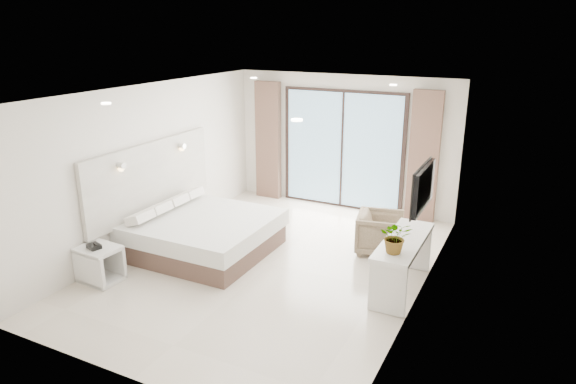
{
  "coord_description": "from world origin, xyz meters",
  "views": [
    {
      "loc": [
        3.52,
        -6.46,
        3.59
      ],
      "look_at": [
        0.1,
        0.4,
        1.1
      ],
      "focal_mm": 32.0,
      "sensor_mm": 36.0,
      "label": 1
    }
  ],
  "objects_px": {
    "nightstand": "(100,264)",
    "console_desk": "(403,253)",
    "armchair": "(380,231)",
    "bed": "(203,234)"
  },
  "relations": [
    {
      "from": "console_desk",
      "to": "armchair",
      "type": "relative_size",
      "value": 2.19
    },
    {
      "from": "nightstand",
      "to": "armchair",
      "type": "relative_size",
      "value": 0.82
    },
    {
      "from": "nightstand",
      "to": "console_desk",
      "type": "bearing_deg",
      "value": 26.78
    },
    {
      "from": "console_desk",
      "to": "bed",
      "type": "bearing_deg",
      "value": -176.83
    },
    {
      "from": "console_desk",
      "to": "armchair",
      "type": "distance_m",
      "value": 1.29
    },
    {
      "from": "console_desk",
      "to": "nightstand",
      "type": "bearing_deg",
      "value": -156.86
    },
    {
      "from": "bed",
      "to": "nightstand",
      "type": "distance_m",
      "value": 1.71
    },
    {
      "from": "bed",
      "to": "nightstand",
      "type": "bearing_deg",
      "value": -115.77
    },
    {
      "from": "nightstand",
      "to": "armchair",
      "type": "distance_m",
      "value": 4.4
    },
    {
      "from": "nightstand",
      "to": "console_desk",
      "type": "xyz_separation_m",
      "value": [
        4.02,
        1.72,
        0.3
      ]
    }
  ]
}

